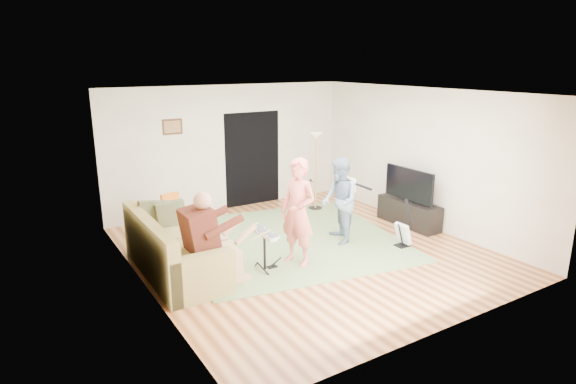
{
  "coord_description": "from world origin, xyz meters",
  "views": [
    {
      "loc": [
        -4.37,
        -6.45,
        3.18
      ],
      "look_at": [
        -0.18,
        0.3,
        1.01
      ],
      "focal_mm": 30.0,
      "sensor_mm": 36.0,
      "label": 1
    }
  ],
  "objects_px": {
    "drum_kit": "(265,253)",
    "singer": "(298,212)",
    "torchiere_lamp": "(316,157)",
    "television": "(409,184)",
    "guitarist": "(339,201)",
    "guitar_spare": "(403,233)",
    "sofa": "(170,255)",
    "tv_cabinet": "(409,213)",
    "dining_chair": "(176,224)"
  },
  "relations": [
    {
      "from": "dining_chair",
      "to": "television",
      "type": "relative_size",
      "value": 0.72
    },
    {
      "from": "sofa",
      "to": "tv_cabinet",
      "type": "relative_size",
      "value": 1.65
    },
    {
      "from": "singer",
      "to": "sofa",
      "type": "bearing_deg",
      "value": -129.95
    },
    {
      "from": "sofa",
      "to": "television",
      "type": "relative_size",
      "value": 1.91
    },
    {
      "from": "sofa",
      "to": "drum_kit",
      "type": "bearing_deg",
      "value": -26.51
    },
    {
      "from": "drum_kit",
      "to": "television",
      "type": "xyz_separation_m",
      "value": [
        3.45,
        0.37,
        0.56
      ]
    },
    {
      "from": "singer",
      "to": "guitarist",
      "type": "bearing_deg",
      "value": 89.95
    },
    {
      "from": "guitar_spare",
      "to": "torchiere_lamp",
      "type": "height_order",
      "value": "torchiere_lamp"
    },
    {
      "from": "singer",
      "to": "guitar_spare",
      "type": "relative_size",
      "value": 1.98
    },
    {
      "from": "sofa",
      "to": "singer",
      "type": "distance_m",
      "value": 2.09
    },
    {
      "from": "guitarist",
      "to": "tv_cabinet",
      "type": "distance_m",
      "value": 1.84
    },
    {
      "from": "drum_kit",
      "to": "dining_chair",
      "type": "relative_size",
      "value": 0.75
    },
    {
      "from": "singer",
      "to": "tv_cabinet",
      "type": "distance_m",
      "value": 3.01
    },
    {
      "from": "guitarist",
      "to": "guitar_spare",
      "type": "height_order",
      "value": "guitarist"
    },
    {
      "from": "guitarist",
      "to": "drum_kit",
      "type": "bearing_deg",
      "value": -57.02
    },
    {
      "from": "torchiere_lamp",
      "to": "dining_chair",
      "type": "distance_m",
      "value": 3.4
    },
    {
      "from": "singer",
      "to": "guitar_spare",
      "type": "distance_m",
      "value": 2.1
    },
    {
      "from": "drum_kit",
      "to": "guitar_spare",
      "type": "bearing_deg",
      "value": -9.42
    },
    {
      "from": "drum_kit",
      "to": "singer",
      "type": "xyz_separation_m",
      "value": [
        0.59,
        -0.04,
        0.58
      ]
    },
    {
      "from": "guitar_spare",
      "to": "tv_cabinet",
      "type": "xyz_separation_m",
      "value": [
        0.95,
        0.8,
        -0.0
      ]
    },
    {
      "from": "drum_kit",
      "to": "singer",
      "type": "bearing_deg",
      "value": -4.14
    },
    {
      "from": "tv_cabinet",
      "to": "singer",
      "type": "bearing_deg",
      "value": -171.86
    },
    {
      "from": "guitar_spare",
      "to": "torchiere_lamp",
      "type": "bearing_deg",
      "value": 90.31
    },
    {
      "from": "singer",
      "to": "television",
      "type": "relative_size",
      "value": 1.44
    },
    {
      "from": "torchiere_lamp",
      "to": "tv_cabinet",
      "type": "height_order",
      "value": "torchiere_lamp"
    },
    {
      "from": "singer",
      "to": "guitarist",
      "type": "distance_m",
      "value": 1.22
    },
    {
      "from": "singer",
      "to": "television",
      "type": "xyz_separation_m",
      "value": [
        2.86,
        0.42,
        -0.02
      ]
    },
    {
      "from": "drum_kit",
      "to": "torchiere_lamp",
      "type": "bearing_deg",
      "value": 41.53
    },
    {
      "from": "sofa",
      "to": "torchiere_lamp",
      "type": "xyz_separation_m",
      "value": [
        3.84,
        1.6,
        0.85
      ]
    },
    {
      "from": "guitarist",
      "to": "television",
      "type": "distance_m",
      "value": 1.72
    },
    {
      "from": "guitarist",
      "to": "guitar_spare",
      "type": "distance_m",
      "value": 1.26
    },
    {
      "from": "sofa",
      "to": "tv_cabinet",
      "type": "distance_m",
      "value": 4.81
    },
    {
      "from": "torchiere_lamp",
      "to": "dining_chair",
      "type": "xyz_separation_m",
      "value": [
        -3.28,
        -0.26,
        -0.85
      ]
    },
    {
      "from": "sofa",
      "to": "drum_kit",
      "type": "height_order",
      "value": "sofa"
    },
    {
      "from": "torchiere_lamp",
      "to": "guitarist",
      "type": "bearing_deg",
      "value": -113.15
    },
    {
      "from": "torchiere_lamp",
      "to": "television",
      "type": "distance_m",
      "value": 2.11
    },
    {
      "from": "drum_kit",
      "to": "torchiere_lamp",
      "type": "relative_size",
      "value": 0.39
    },
    {
      "from": "singer",
      "to": "guitar_spare",
      "type": "xyz_separation_m",
      "value": [
        1.97,
        -0.38,
        -0.62
      ]
    },
    {
      "from": "drum_kit",
      "to": "tv_cabinet",
      "type": "xyz_separation_m",
      "value": [
        3.5,
        0.37,
        -0.04
      ]
    },
    {
      "from": "drum_kit",
      "to": "dining_chair",
      "type": "height_order",
      "value": "dining_chair"
    },
    {
      "from": "singer",
      "to": "dining_chair",
      "type": "distance_m",
      "value": 2.49
    },
    {
      "from": "singer",
      "to": "dining_chair",
      "type": "xyz_separation_m",
      "value": [
        -1.33,
        2.03,
        -0.56
      ]
    },
    {
      "from": "sofa",
      "to": "guitarist",
      "type": "relative_size",
      "value": 1.49
    },
    {
      "from": "drum_kit",
      "to": "tv_cabinet",
      "type": "relative_size",
      "value": 0.47
    },
    {
      "from": "dining_chair",
      "to": "tv_cabinet",
      "type": "distance_m",
      "value": 4.54
    },
    {
      "from": "guitarist",
      "to": "torchiere_lamp",
      "type": "bearing_deg",
      "value": 177.78
    },
    {
      "from": "tv_cabinet",
      "to": "guitar_spare",
      "type": "bearing_deg",
      "value": -139.85
    },
    {
      "from": "guitarist",
      "to": "television",
      "type": "xyz_separation_m",
      "value": [
        1.71,
        0.0,
        0.07
      ]
    },
    {
      "from": "guitarist",
      "to": "dining_chair",
      "type": "distance_m",
      "value": 3.0
    },
    {
      "from": "dining_chair",
      "to": "television",
      "type": "xyz_separation_m",
      "value": [
        4.19,
        -1.62,
        0.54
      ]
    }
  ]
}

